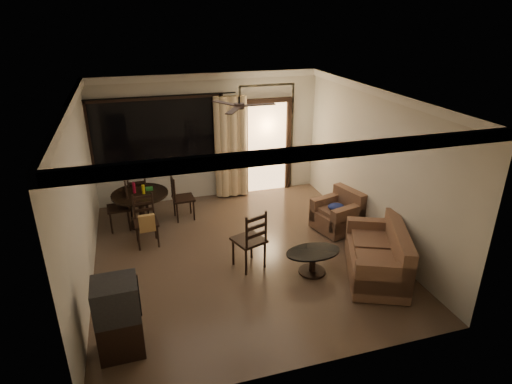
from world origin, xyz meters
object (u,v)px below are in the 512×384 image
object	(u,v)px
dining_chair_north	(138,200)
coffee_table	(313,258)
dining_chair_west	(120,216)
dining_table	(141,200)
dining_chair_east	(183,206)
tv_cabinet	(119,317)
side_chair	(249,250)
armchair	(339,214)
sofa	(380,257)
dining_chair_south	(147,230)

from	to	relation	value
dining_chair_north	coffee_table	distance (m)	4.12
dining_chair_west	dining_chair_north	xyz separation A→B (m)	(0.37, 0.65, 0.00)
dining_chair_west	coffee_table	bearing A→B (deg)	46.80
dining_table	dining_chair_east	size ratio (longest dim) A/B	1.16
dining_chair_east	tv_cabinet	size ratio (longest dim) A/B	0.91
side_chair	dining_chair_west	bearing A→B (deg)	-64.18
tv_cabinet	side_chair	world-z (taller)	side_chair
dining_table	dining_chair_north	world-z (taller)	dining_chair_north
side_chair	dining_table	bearing A→B (deg)	-71.33
dining_chair_north	side_chair	bearing A→B (deg)	118.77
tv_cabinet	coffee_table	size ratio (longest dim) A/B	1.14
armchair	dining_chair_north	bearing A→B (deg)	137.70
dining_table	dining_chair_east	xyz separation A→B (m)	(0.83, 0.05, -0.26)
dining_table	dining_chair_west	size ratio (longest dim) A/B	1.16
dining_chair_north	armchair	world-z (taller)	dining_chair_north
dining_chair_east	sofa	size ratio (longest dim) A/B	0.53
sofa	armchair	xyz separation A→B (m)	(0.11, 1.65, -0.02)
sofa	armchair	size ratio (longest dim) A/B	1.88
dining_table	dining_chair_south	distance (m)	0.89
dining_chair_east	sofa	world-z (taller)	dining_chair_east
dining_chair_east	dining_chair_west	bearing A→B (deg)	91.09
dining_chair_north	dining_chair_east	bearing A→B (deg)	144.63
dining_chair_west	tv_cabinet	size ratio (longest dim) A/B	0.91
dining_chair_south	side_chair	distance (m)	2.02
dining_table	tv_cabinet	distance (m)	3.53
dining_chair_west	side_chair	distance (m)	2.91
side_chair	dining_chair_south	bearing A→B (deg)	-57.29
dining_table	coffee_table	size ratio (longest dim) A/B	1.21
dining_table	sofa	world-z (taller)	dining_table
dining_chair_south	tv_cabinet	bearing A→B (deg)	-103.57
sofa	coffee_table	bearing A→B (deg)	-178.22
dining_chair_west	coffee_table	world-z (taller)	dining_chair_west
dining_chair_south	coffee_table	size ratio (longest dim) A/B	1.04
side_chair	armchair	bearing A→B (deg)	-178.26
dining_chair_south	armchair	world-z (taller)	dining_chair_south
dining_chair_west	sofa	xyz separation A→B (m)	(4.01, -2.91, 0.06)
dining_chair_north	coffee_table	bearing A→B (deg)	126.49
tv_cabinet	dining_chair_north	bearing A→B (deg)	83.48
dining_chair_north	armchair	xyz separation A→B (m)	(3.74, -1.91, 0.04)
sofa	side_chair	distance (m)	2.13
tv_cabinet	coffee_table	world-z (taller)	tv_cabinet
dining_chair_south	coffee_table	xyz separation A→B (m)	(2.54, -1.71, -0.04)
dining_chair_east	armchair	bearing A→B (deg)	-118.61
dining_chair_east	coffee_table	bearing A→B (deg)	-149.40
dining_chair_west	dining_chair_south	world-z (taller)	same
dining_chair_west	dining_chair_east	size ratio (longest dim) A/B	1.00
dining_chair_east	dining_chair_south	bearing A→B (deg)	135.70
dining_table	dining_chair_north	xyz separation A→B (m)	(-0.05, 0.60, -0.26)
dining_chair_west	side_chair	bearing A→B (deg)	41.91
coffee_table	dining_chair_south	bearing A→B (deg)	146.07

